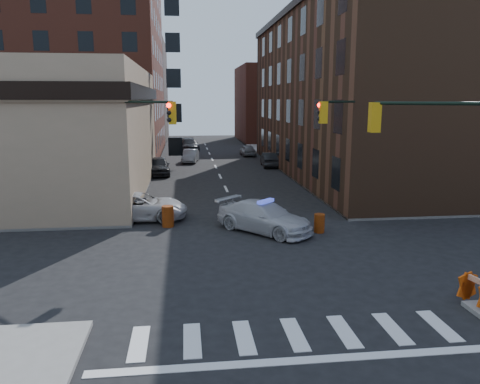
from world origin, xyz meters
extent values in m
plane|color=black|center=(0.00, 0.00, 0.00)|extent=(140.00, 140.00, 0.00)
cube|color=gray|center=(23.00, 32.75, 0.07)|extent=(34.00, 54.50, 0.15)
cube|color=brown|center=(-18.50, 40.00, 12.00)|extent=(25.00, 25.00, 24.00)
cube|color=#4B301E|center=(13.00, 22.50, 7.00)|extent=(14.00, 34.00, 14.00)
cube|color=brown|center=(-16.00, 62.00, 8.00)|extent=(20.00, 18.00, 16.00)
cube|color=brown|center=(14.00, 58.00, 6.00)|extent=(16.00, 16.00, 12.00)
cylinder|color=black|center=(5.21, -4.71, 6.65)|extent=(3.27, 3.27, 0.12)
cube|color=#BF8C0C|center=(3.62, -3.12, 6.15)|extent=(0.35, 0.35, 1.05)
sphere|color=#FF0C05|center=(3.77, -2.96, 6.50)|extent=(0.22, 0.22, 0.22)
sphere|color=black|center=(3.77, -2.96, 6.17)|extent=(0.22, 0.22, 0.22)
sphere|color=black|center=(3.77, -2.96, 5.84)|extent=(0.22, 0.22, 0.22)
cylinder|color=black|center=(-6.80, 6.30, 4.15)|extent=(0.20, 0.20, 8.00)
cylinder|color=black|center=(-6.80, 6.30, 0.40)|extent=(0.44, 0.44, 0.50)
cylinder|color=black|center=(-5.21, 4.71, 6.65)|extent=(3.27, 3.27, 0.12)
cube|color=#BF8C0C|center=(-3.62, 3.12, 6.15)|extent=(0.35, 0.35, 1.05)
sphere|color=#FF0C05|center=(-3.77, 2.96, 6.50)|extent=(0.22, 0.22, 0.22)
sphere|color=black|center=(-3.77, 2.96, 6.17)|extent=(0.22, 0.22, 0.22)
sphere|color=black|center=(-3.77, 2.96, 5.84)|extent=(0.22, 0.22, 0.22)
cylinder|color=black|center=(6.80, 6.30, 4.15)|extent=(0.20, 0.20, 8.00)
cylinder|color=black|center=(6.80, 6.30, 0.40)|extent=(0.44, 0.44, 0.50)
cylinder|color=black|center=(5.21, 4.71, 6.65)|extent=(3.27, 3.27, 0.12)
cube|color=#BF8C0C|center=(3.62, 3.12, 6.15)|extent=(0.35, 0.35, 1.05)
sphere|color=#FF0C05|center=(3.46, 3.27, 6.50)|extent=(0.22, 0.22, 0.22)
sphere|color=black|center=(3.46, 3.27, 6.17)|extent=(0.22, 0.22, 0.22)
sphere|color=black|center=(3.46, 3.27, 5.84)|extent=(0.22, 0.22, 0.22)
cylinder|color=black|center=(7.50, 26.00, 1.45)|extent=(0.24, 0.24, 2.60)
sphere|color=#985816|center=(7.50, 26.00, 3.50)|extent=(3.00, 3.00, 3.00)
cylinder|color=black|center=(7.50, 34.00, 1.45)|extent=(0.24, 0.24, 2.60)
sphere|color=#985816|center=(7.50, 34.00, 3.50)|extent=(3.00, 3.00, 3.00)
imported|color=#B8B8BD|center=(0.93, 4.04, 0.78)|extent=(5.26, 5.40, 1.56)
imported|color=#B8B8BC|center=(-5.80, 7.32, 0.78)|extent=(5.67, 2.77, 1.55)
imported|color=black|center=(-5.50, 23.56, 0.82)|extent=(2.32, 4.96, 1.64)
imported|color=gray|center=(-2.50, 31.87, 0.70)|extent=(2.02, 4.38, 1.39)
imported|color=black|center=(-2.50, 43.39, 0.80)|extent=(2.87, 5.73, 1.60)
imported|color=black|center=(5.50, 27.60, 0.73)|extent=(1.79, 4.49, 1.45)
imported|color=gray|center=(4.52, 37.15, 0.67)|extent=(1.71, 3.99, 1.34)
imported|color=black|center=(-9.00, 7.04, 1.11)|extent=(0.70, 0.46, 1.91)
imported|color=black|center=(-9.54, 8.83, 1.00)|extent=(1.03, 0.96, 1.70)
imported|color=black|center=(-11.56, 6.62, 1.05)|extent=(1.10, 0.59, 1.79)
cylinder|color=#CF4609|center=(3.74, 3.55, 0.48)|extent=(0.54, 0.54, 0.97)
cylinder|color=#F05E0B|center=(-4.08, 5.60, 0.57)|extent=(0.85, 0.85, 1.14)
camera|label=1|loc=(-3.08, -19.16, 6.79)|focal=35.00mm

